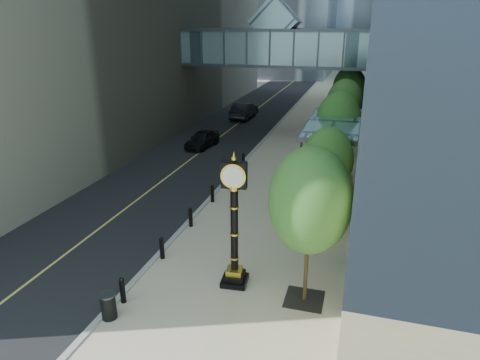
% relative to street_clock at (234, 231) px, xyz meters
% --- Properties ---
extents(ground, '(320.00, 320.00, 0.00)m').
position_rel_street_clock_xyz_m(ground, '(-0.83, -3.29, -2.31)').
color(ground, gray).
rests_on(ground, ground).
extents(road, '(8.00, 180.00, 0.02)m').
position_rel_street_clock_xyz_m(road, '(-7.83, 36.71, -2.30)').
color(road, black).
rests_on(road, ground).
extents(sidewalk, '(8.00, 180.00, 0.06)m').
position_rel_street_clock_xyz_m(sidewalk, '(0.17, 36.71, -2.28)').
color(sidewalk, tan).
rests_on(sidewalk, ground).
extents(curb, '(0.25, 180.00, 0.07)m').
position_rel_street_clock_xyz_m(curb, '(-3.83, 36.71, -2.28)').
color(curb, gray).
rests_on(curb, ground).
extents(skywalk, '(17.00, 4.20, 5.80)m').
position_rel_street_clock_xyz_m(skywalk, '(-3.83, 24.71, 5.40)').
color(skywalk, slate).
rests_on(skywalk, ground).
extents(entrance_canopy, '(3.00, 8.00, 4.38)m').
position_rel_street_clock_xyz_m(entrance_canopy, '(2.65, 10.71, 1.88)').
color(entrance_canopy, '#383F44').
rests_on(entrance_canopy, ground).
extents(bollard_row, '(0.20, 16.20, 0.90)m').
position_rel_street_clock_xyz_m(bollard_row, '(-3.53, 5.71, -1.80)').
color(bollard_row, black).
rests_on(bollard_row, sidewalk).
extents(street_trees, '(2.90, 28.87, 5.96)m').
position_rel_street_clock_xyz_m(street_trees, '(2.77, 13.29, 1.57)').
color(street_trees, black).
rests_on(street_trees, sidewalk).
extents(street_clock, '(1.06, 1.06, 5.19)m').
position_rel_street_clock_xyz_m(street_clock, '(0.00, 0.00, 0.00)').
color(street_clock, black).
rests_on(street_clock, sidewalk).
extents(trash_bin, '(0.64, 0.64, 0.90)m').
position_rel_street_clock_xyz_m(trash_bin, '(-3.53, -3.20, -1.80)').
color(trash_bin, black).
rests_on(trash_bin, sidewalk).
extents(pedestrian, '(0.69, 0.49, 1.79)m').
position_rel_street_clock_xyz_m(pedestrian, '(3.67, 10.77, -1.36)').
color(pedestrian, beige).
rests_on(pedestrian, sidewalk).
extents(car_near, '(2.01, 4.09, 1.34)m').
position_rel_street_clock_xyz_m(car_near, '(-8.18, 17.83, -1.62)').
color(car_near, black).
rests_on(car_near, road).
extents(car_far, '(1.91, 5.04, 1.64)m').
position_rel_street_clock_xyz_m(car_far, '(-7.92, 29.46, -1.47)').
color(car_far, black).
rests_on(car_far, road).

